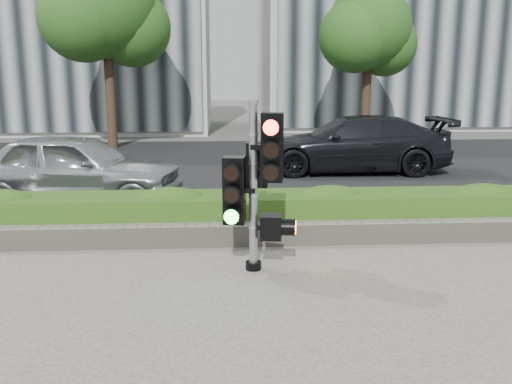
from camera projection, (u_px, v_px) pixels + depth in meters
ground at (251, 292)px, 6.81m from camera, size 120.00×120.00×0.00m
road at (233, 166)px, 16.57m from camera, size 60.00×13.00×0.02m
curb at (241, 222)px, 9.87m from camera, size 60.00×0.25×0.12m
stone_wall at (244, 234)px, 8.62m from camera, size 12.00×0.32×0.34m
hedge at (243, 214)px, 9.22m from camera, size 12.00×1.00×0.68m
building_right at (421, 17)px, 30.65m from camera, size 18.00×10.00×12.00m
tree_left at (106, 10)px, 19.71m from camera, size 4.61×4.03×7.34m
tree_right at (368, 30)px, 21.40m from camera, size 4.10×3.58×6.53m
traffic_signal at (256, 178)px, 7.29m from camera, size 0.83×0.64×2.32m
car_silver at (75, 168)px, 11.34m from camera, size 4.66×2.36×1.52m
car_dark at (351, 144)px, 15.28m from camera, size 5.54×2.43×1.59m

